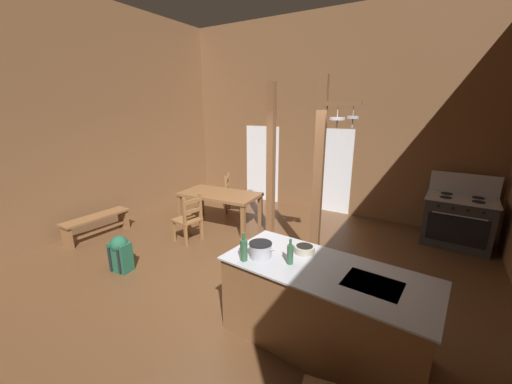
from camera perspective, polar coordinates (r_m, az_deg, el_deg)
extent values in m
cube|color=brown|center=(5.00, -3.66, -15.55)|extent=(8.16, 8.21, 0.10)
cube|color=brown|center=(7.68, 12.61, 13.71)|extent=(8.16, 0.14, 4.65)
cube|color=brown|center=(7.13, -30.37, 11.88)|extent=(0.14, 8.21, 4.65)
cube|color=white|center=(8.43, 1.16, 5.31)|extent=(1.00, 0.01, 2.05)
cube|color=white|center=(7.65, 14.48, 3.75)|extent=(0.84, 0.01, 2.05)
cube|color=brown|center=(3.57, 12.48, -20.50)|extent=(2.17, 1.08, 0.90)
cube|color=#A8AAB2|center=(3.32, 12.95, -14.04)|extent=(2.24, 1.15, 0.02)
cube|color=black|center=(3.20, 21.06, -15.82)|extent=(0.55, 0.44, 0.00)
cube|color=black|center=(4.13, 14.73, -21.92)|extent=(1.99, 0.21, 0.10)
cube|color=#2E2E2E|center=(6.87, 33.63, -4.75)|extent=(1.14, 0.82, 0.90)
cube|color=black|center=(6.52, 33.49, -6.02)|extent=(0.93, 0.06, 0.52)
cylinder|color=#A8AAB2|center=(6.41, 33.86, -3.75)|extent=(0.82, 0.07, 0.02)
cube|color=#A8AAB2|center=(6.74, 34.22, -1.03)|extent=(1.19, 0.87, 0.03)
cube|color=#A8AAB2|center=(7.05, 34.53, 1.27)|extent=(1.14, 0.11, 0.40)
cylinder|color=black|center=(6.60, 36.34, -1.50)|extent=(0.21, 0.21, 0.01)
cylinder|color=black|center=(6.59, 32.09, -0.85)|extent=(0.21, 0.21, 0.01)
cylinder|color=black|center=(6.90, 36.30, -0.88)|extent=(0.21, 0.21, 0.01)
cylinder|color=black|center=(6.89, 32.23, -0.25)|extent=(0.21, 0.21, 0.01)
cylinder|color=black|center=(6.40, 36.95, -3.15)|extent=(0.05, 0.03, 0.04)
cylinder|color=black|center=(6.39, 35.00, -2.85)|extent=(0.05, 0.03, 0.04)
cylinder|color=black|center=(6.38, 33.04, -2.56)|extent=(0.05, 0.03, 0.04)
cylinder|color=black|center=(6.38, 31.09, -2.26)|extent=(0.05, 0.03, 0.04)
cube|color=brown|center=(4.86, 11.63, 3.02)|extent=(0.15, 0.15, 3.00)
cube|color=brown|center=(4.70, 15.38, 15.70)|extent=(0.63, 0.15, 0.06)
cylinder|color=#A8AAB2|center=(4.70, 15.12, 14.56)|extent=(0.01, 0.01, 0.19)
cylinder|color=#A8AAB2|center=(4.70, 15.01, 13.16)|extent=(0.25, 0.25, 0.04)
cylinder|color=#A8AAB2|center=(4.71, 14.94, 12.19)|extent=(0.02, 0.02, 0.14)
cylinder|color=#A8AAB2|center=(4.67, 17.85, 14.49)|extent=(0.01, 0.01, 0.17)
cylinder|color=#A8AAB2|center=(4.67, 17.74, 13.23)|extent=(0.18, 0.18, 0.04)
cylinder|color=#A8AAB2|center=(4.67, 17.66, 12.25)|extent=(0.02, 0.02, 0.14)
cube|color=brown|center=(6.05, 2.83, 5.77)|extent=(0.14, 0.14, 3.00)
cube|color=brown|center=(6.63, -6.83, -0.45)|extent=(1.76, 1.03, 0.06)
cube|color=brown|center=(7.48, -10.18, -1.68)|extent=(0.09, 0.09, 0.68)
cube|color=brown|center=(6.70, 0.79, -3.50)|extent=(0.09, 0.09, 0.68)
cube|color=brown|center=(6.91, -14.02, -3.38)|extent=(0.09, 0.09, 0.68)
cube|color=brown|center=(6.04, -2.44, -5.67)|extent=(0.09, 0.09, 0.68)
cube|color=brown|center=(6.06, -12.85, -5.09)|extent=(0.51, 0.51, 0.04)
cube|color=brown|center=(6.19, -15.21, -7.06)|extent=(0.06, 0.06, 0.41)
cube|color=brown|center=(6.39, -12.41, -6.13)|extent=(0.06, 0.06, 0.41)
cube|color=brown|center=(5.80, -13.23, -5.61)|extent=(0.06, 0.06, 0.95)
cube|color=brown|center=(6.01, -10.33, -4.66)|extent=(0.06, 0.06, 0.95)
cube|color=brown|center=(5.79, -11.95, -1.74)|extent=(0.10, 0.38, 0.07)
cube|color=brown|center=(5.84, -11.85, -3.52)|extent=(0.10, 0.38, 0.07)
cube|color=brown|center=(7.59, -3.94, -0.51)|extent=(0.59, 0.59, 0.04)
cube|color=brown|center=(7.80, -2.31, -1.75)|extent=(0.07, 0.07, 0.41)
cube|color=brown|center=(7.45, -2.68, -2.62)|extent=(0.07, 0.07, 0.41)
cube|color=brown|center=(7.79, -5.11, 0.23)|extent=(0.07, 0.07, 0.95)
cube|color=brown|center=(7.43, -5.62, -0.55)|extent=(0.07, 0.07, 0.95)
cube|color=brown|center=(7.51, -5.43, 2.53)|extent=(0.20, 0.36, 0.07)
cube|color=brown|center=(7.56, -5.39, 1.13)|extent=(0.20, 0.36, 0.07)
cube|color=brown|center=(6.88, -27.87, -4.15)|extent=(0.39, 1.31, 0.04)
cube|color=brown|center=(6.70, -31.97, -7.24)|extent=(0.31, 0.07, 0.40)
cube|color=brown|center=(7.24, -23.65, -4.56)|extent=(0.31, 0.07, 0.40)
cube|color=brown|center=(6.98, -27.56, -6.48)|extent=(0.08, 1.10, 0.06)
cube|color=#1E5138|center=(5.38, -24.08, -11.06)|extent=(0.34, 0.25, 0.48)
cube|color=#1E5138|center=(5.49, -22.98, -11.24)|extent=(0.23, 0.08, 0.17)
cylinder|color=black|center=(5.38, -25.78, -11.28)|extent=(0.04, 0.04, 0.38)
cylinder|color=black|center=(5.24, -24.39, -11.81)|extent=(0.04, 0.04, 0.38)
sphere|color=#1E5138|center=(5.29, -24.34, -8.92)|extent=(0.30, 0.30, 0.27)
cylinder|color=#A8AAB2|center=(3.43, 0.85, -10.88)|extent=(0.25, 0.25, 0.16)
cylinder|color=black|center=(3.40, 0.85, -9.62)|extent=(0.26, 0.26, 0.01)
cylinder|color=#A8AAB2|center=(3.48, -1.16, -9.77)|extent=(0.05, 0.02, 0.02)
cylinder|color=#A8AAB2|center=(3.36, 2.94, -10.80)|extent=(0.05, 0.02, 0.02)
cylinder|color=#B2A893|center=(3.58, 9.10, -10.58)|extent=(0.23, 0.23, 0.08)
cylinder|color=black|center=(3.56, 9.13, -9.98)|extent=(0.19, 0.19, 0.00)
cylinder|color=#2D5638|center=(3.30, 6.43, -11.61)|extent=(0.07, 0.07, 0.21)
cylinder|color=#2D5638|center=(3.24, 6.51, -9.39)|extent=(0.03, 0.03, 0.07)
cylinder|color=#2D5638|center=(3.34, -2.31, -10.88)|extent=(0.08, 0.08, 0.24)
cylinder|color=#2D5638|center=(3.27, -2.34, -8.34)|extent=(0.03, 0.03, 0.08)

